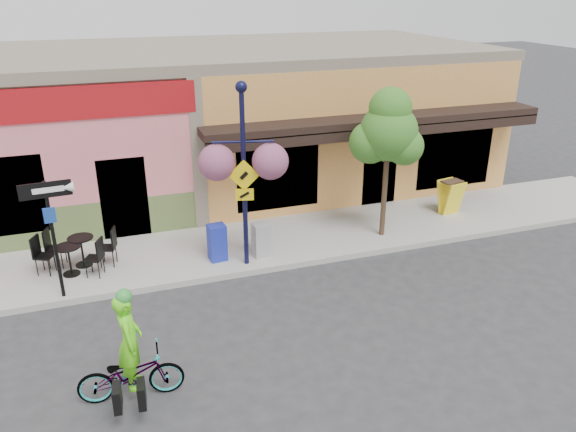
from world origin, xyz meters
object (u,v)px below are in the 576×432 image
at_px(cyclist_rider, 131,354).
at_px(building, 205,117).
at_px(one_way_sign, 54,241).
at_px(newspaper_box_blue, 217,242).
at_px(street_tree, 386,163).
at_px(lamp_post, 244,178).
at_px(bicycle, 131,374).
at_px(newspaper_box_grey, 261,240).

bearing_deg(cyclist_rider, building, -12.73).
bearing_deg(one_way_sign, cyclist_rider, -76.43).
distance_m(newspaper_box_blue, street_tree, 4.72).
height_order(one_way_sign, newspaper_box_blue, one_way_sign).
bearing_deg(cyclist_rider, lamp_post, -32.70).
height_order(building, street_tree, building).
height_order(building, bicycle, building).
xyz_separation_m(newspaper_box_blue, newspaper_box_grey, (1.06, -0.14, -0.03)).
bearing_deg(cyclist_rider, street_tree, -53.09).
bearing_deg(building, street_tree, -61.10).
distance_m(lamp_post, street_tree, 3.88).
bearing_deg(newspaper_box_blue, street_tree, -5.72).
bearing_deg(street_tree, lamp_post, -173.76).
bearing_deg(bicycle, street_tree, -53.28).
bearing_deg(one_way_sign, newspaper_box_blue, 4.72).
xyz_separation_m(building, one_way_sign, (-4.56, -6.80, -0.80)).
bearing_deg(street_tree, cyclist_rider, -148.34).
distance_m(cyclist_rider, lamp_post, 5.00).
relative_size(cyclist_rider, newspaper_box_grey, 1.97).
xyz_separation_m(cyclist_rider, one_way_sign, (-1.19, 3.59, 0.61)).
relative_size(one_way_sign, newspaper_box_blue, 2.88).
bearing_deg(building, newspaper_box_blue, -99.54).
bearing_deg(bicycle, newspaper_box_grey, -35.18).
relative_size(bicycle, newspaper_box_grey, 2.02).
height_order(lamp_post, one_way_sign, lamp_post).
bearing_deg(street_tree, one_way_sign, -175.70).
xyz_separation_m(bicycle, newspaper_box_grey, (3.44, 4.04, 0.12)).
bearing_deg(newspaper_box_grey, lamp_post, -153.05).
height_order(building, newspaper_box_blue, building).
xyz_separation_m(lamp_post, one_way_sign, (-4.13, -0.18, -0.86)).
bearing_deg(building, cyclist_rider, -107.97).
relative_size(bicycle, one_way_sign, 0.66).
height_order(one_way_sign, street_tree, street_tree).
bearing_deg(lamp_post, building, 100.84).
xyz_separation_m(one_way_sign, street_tree, (7.99, 0.60, 0.68)).
bearing_deg(newspaper_box_blue, lamp_post, -39.94).
relative_size(building, one_way_sign, 6.98).
distance_m(bicycle, lamp_post, 5.16).
relative_size(building, street_tree, 4.59).
xyz_separation_m(building, newspaper_box_blue, (-1.04, -6.20, -1.65)).
distance_m(bicycle, newspaper_box_blue, 4.81).
height_order(cyclist_rider, lamp_post, lamp_post).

